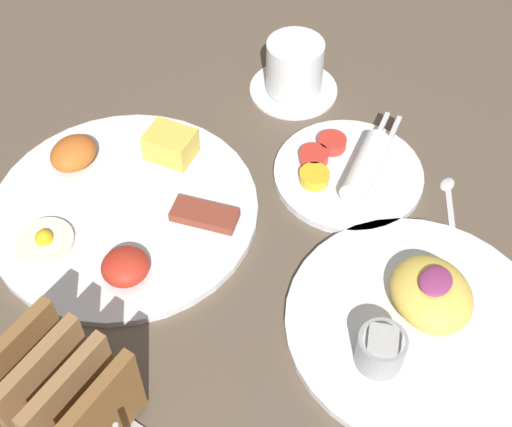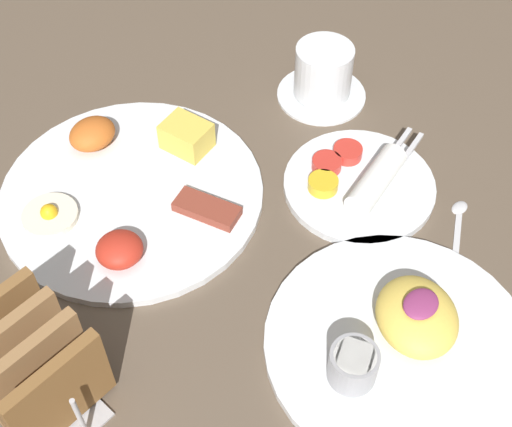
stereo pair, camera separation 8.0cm
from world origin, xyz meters
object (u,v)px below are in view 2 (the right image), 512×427
(plate_breakfast, at_px, (131,189))
(plate_condiments, at_px, (360,182))
(plate_foreground, at_px, (400,338))
(toast_rack, at_px, (30,364))
(coffee_cup, at_px, (323,75))

(plate_breakfast, height_order, plate_condiments, plate_breakfast)
(plate_foreground, bearing_deg, plate_condiments, 47.80)
(toast_rack, height_order, coffee_cup, toast_rack)
(plate_condiments, xyz_separation_m, plate_foreground, (-0.14, -0.16, 0.00))
(plate_breakfast, distance_m, plate_foreground, 0.36)
(plate_foreground, relative_size, coffee_cup, 2.28)
(plate_breakfast, relative_size, plate_condiments, 1.60)
(plate_condiments, bearing_deg, toast_rack, 170.56)
(plate_condiments, distance_m, coffee_cup, 0.17)
(plate_breakfast, xyz_separation_m, plate_condiments, (0.19, -0.19, 0.00))
(plate_condiments, distance_m, plate_foreground, 0.21)
(coffee_cup, bearing_deg, toast_rack, -172.16)
(plate_breakfast, distance_m, coffee_cup, 0.30)
(plate_breakfast, height_order, plate_foreground, plate_foreground)
(toast_rack, relative_size, coffee_cup, 1.23)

